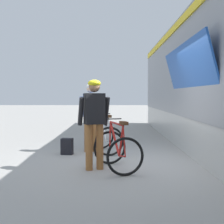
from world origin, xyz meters
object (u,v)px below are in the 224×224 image
at_px(cyclist_far_in_dark, 94,116).
at_px(cyclist_near_in_blue, 91,111).
at_px(bicycle_near_white, 105,137).
at_px(backpack_on_platform, 67,146).
at_px(bicycle_far_red, 117,149).

bearing_deg(cyclist_far_in_dark, cyclist_near_in_blue, 95.76).
bearing_deg(bicycle_near_white, cyclist_near_in_blue, 165.49).
distance_m(bicycle_near_white, backpack_on_platform, 1.00).
distance_m(cyclist_near_in_blue, bicycle_near_white, 0.75).
relative_size(cyclist_near_in_blue, bicycle_near_white, 1.46).
relative_size(cyclist_near_in_blue, bicycle_far_red, 1.44).
relative_size(cyclist_near_in_blue, cyclist_far_in_dark, 1.00).
bearing_deg(bicycle_far_red, bicycle_near_white, 98.32).
bearing_deg(bicycle_near_white, bicycle_far_red, -81.68).
distance_m(cyclist_near_in_blue, bicycle_far_red, 2.17).
bearing_deg(backpack_on_platform, bicycle_far_red, -42.64).
bearing_deg(cyclist_far_in_dark, bicycle_near_white, 84.87).
relative_size(cyclist_far_in_dark, bicycle_far_red, 1.44).
xyz_separation_m(bicycle_near_white, bicycle_far_red, (0.27, -1.88, 0.00)).
bearing_deg(cyclist_near_in_blue, bicycle_near_white, -14.51).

